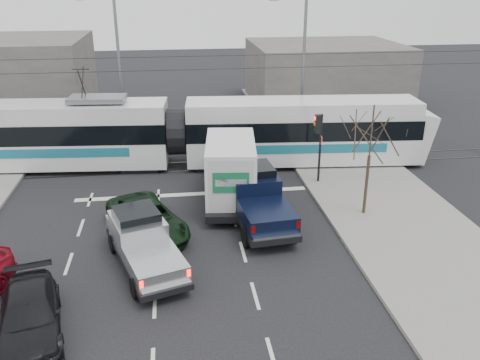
{
  "coord_description": "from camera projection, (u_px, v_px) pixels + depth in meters",
  "views": [
    {
      "loc": [
        -0.78,
        -17.41,
        10.18
      ],
      "look_at": [
        2.01,
        3.14,
        1.8
      ],
      "focal_mm": 38.0,
      "sensor_mm": 36.0,
      "label": 1
    }
  ],
  "objects": [
    {
      "name": "traffic_signal",
      "position": [
        318.0,
        134.0,
        25.65
      ],
      "size": [
        0.44,
        0.44,
        3.6
      ],
      "color": "black",
      "rests_on": "ground"
    },
    {
      "name": "street_lamp_near",
      "position": [
        301.0,
        62.0,
        31.76
      ],
      "size": [
        2.38,
        0.25,
        9.0
      ],
      "color": "slate",
      "rests_on": "ground"
    },
    {
      "name": "sidewalk_right",
      "position": [
        417.0,
        238.0,
        21.0
      ],
      "size": [
        6.0,
        60.0,
        0.15
      ],
      "primitive_type": "cube",
      "color": "gray",
      "rests_on": "ground"
    },
    {
      "name": "street_lamp_far",
      "position": [
        116.0,
        61.0,
        32.17
      ],
      "size": [
        2.38,
        0.25,
        9.0
      ],
      "color": "slate",
      "rests_on": "ground"
    },
    {
      "name": "box_truck",
      "position": [
        231.0,
        170.0,
        24.07
      ],
      "size": [
        2.91,
        6.63,
        3.21
      ],
      "rotation": [
        0.0,
        0.0,
        -0.11
      ],
      "color": "black",
      "rests_on": "ground"
    },
    {
      "name": "building_right",
      "position": [
        325.0,
        74.0,
        42.51
      ],
      "size": [
        12.0,
        10.0,
        5.0
      ],
      "primitive_type": "cube",
      "color": "slate",
      "rests_on": "ground"
    },
    {
      "name": "catenary",
      "position": [
        187.0,
        100.0,
        27.64
      ],
      "size": [
        60.0,
        0.2,
        7.0
      ],
      "color": "black",
      "rests_on": "ground"
    },
    {
      "name": "ground",
      "position": [
        200.0,
        255.0,
        19.9
      ],
      "size": [
        120.0,
        120.0,
        0.0
      ],
      "primitive_type": "plane",
      "color": "black",
      "rests_on": "ground"
    },
    {
      "name": "green_car",
      "position": [
        147.0,
        219.0,
        21.32
      ],
      "size": [
        4.02,
        5.4,
        1.36
      ],
      "primitive_type": "imported",
      "rotation": [
        0.0,
        0.0,
        0.41
      ],
      "color": "black",
      "rests_on": "ground"
    },
    {
      "name": "silver_pickup",
      "position": [
        143.0,
        241.0,
        18.95
      ],
      "size": [
        3.36,
        5.66,
        1.95
      ],
      "rotation": [
        0.0,
        0.0,
        0.31
      ],
      "color": "black",
      "rests_on": "ground"
    },
    {
      "name": "navy_pickup",
      "position": [
        256.0,
        197.0,
        22.21
      ],
      "size": [
        2.61,
        5.78,
        2.36
      ],
      "rotation": [
        0.0,
        0.0,
        0.09
      ],
      "color": "black",
      "rests_on": "ground"
    },
    {
      "name": "bare_tree",
      "position": [
        371.0,
        136.0,
        21.73
      ],
      "size": [
        2.4,
        2.4,
        5.0
      ],
      "color": "#47382B",
      "rests_on": "ground"
    },
    {
      "name": "tram",
      "position": [
        176.0,
        133.0,
        28.5
      ],
      "size": [
        27.32,
        4.94,
        5.55
      ],
      "rotation": [
        0.0,
        0.0,
        -0.08
      ],
      "color": "silver",
      "rests_on": "ground"
    },
    {
      "name": "dark_car",
      "position": [
        30.0,
        315.0,
        15.33
      ],
      "size": [
        2.73,
        4.69,
        1.28
      ],
      "primitive_type": "imported",
      "rotation": [
        0.0,
        0.0,
        0.23
      ],
      "color": "black",
      "rests_on": "ground"
    },
    {
      "name": "rails",
      "position": [
        189.0,
        166.0,
        29.09
      ],
      "size": [
        60.0,
        1.6,
        0.03
      ],
      "primitive_type": "cube",
      "color": "#33302D",
      "rests_on": "ground"
    }
  ]
}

